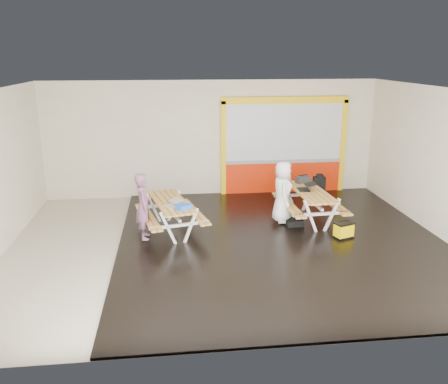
{
  "coord_description": "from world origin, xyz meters",
  "views": [
    {
      "loc": [
        -1.25,
        -9.85,
        4.22
      ],
      "look_at": [
        0.0,
        0.9,
        1.0
      ],
      "focal_mm": 37.25,
      "sensor_mm": 36.0,
      "label": 1
    }
  ],
  "objects": [
    {
      "name": "kiosk",
      "position": [
        2.2,
        3.93,
        1.44
      ],
      "size": [
        3.88,
        0.16,
        3.0
      ],
      "color": "red",
      "rests_on": "room"
    },
    {
      "name": "laptop_right",
      "position": [
        2.19,
        1.36,
        0.91
      ],
      "size": [
        0.45,
        0.4,
        0.19
      ],
      "color": "black",
      "rests_on": "picnic_table_right"
    },
    {
      "name": "laptop_left",
      "position": [
        -1.26,
        0.47,
        0.87
      ],
      "size": [
        0.5,
        0.49,
        0.16
      ],
      "color": "silver",
      "rests_on": "picnic_table_left"
    },
    {
      "name": "room",
      "position": [
        0.0,
        0.0,
        1.75
      ],
      "size": [
        10.02,
        8.02,
        3.52
      ],
      "color": "#B9B09D",
      "rests_on": "ground"
    },
    {
      "name": "person_right",
      "position": [
        1.52,
        1.15,
        0.88
      ],
      "size": [
        0.58,
        0.82,
        1.56
      ],
      "primitive_type": "imported",
      "rotation": [
        0.0,
        0.0,
        1.45
      ],
      "color": "white",
      "rests_on": "deck"
    },
    {
      "name": "picnic_table_left",
      "position": [
        -1.3,
        0.87,
        0.63
      ],
      "size": [
        1.84,
        2.32,
        0.82
      ],
      "color": "gold",
      "rests_on": "deck"
    },
    {
      "name": "picnic_table_right",
      "position": [
        2.28,
        1.27,
        0.65
      ],
      "size": [
        1.56,
        2.2,
        0.85
      ],
      "color": "gold",
      "rests_on": "deck"
    },
    {
      "name": "fluke_bag",
      "position": [
        2.74,
        -0.02,
        0.23
      ],
      "size": [
        0.5,
        0.41,
        0.37
      ],
      "color": "black",
      "rests_on": "deck"
    },
    {
      "name": "deck",
      "position": [
        1.25,
        0.0,
        0.03
      ],
      "size": [
        7.5,
        7.98,
        0.05
      ],
      "primitive_type": "cube",
      "color": "black",
      "rests_on": "room"
    },
    {
      "name": "person_left",
      "position": [
        -1.92,
        0.45,
        0.86
      ],
      "size": [
        0.42,
        0.6,
        1.56
      ],
      "primitive_type": "imported",
      "rotation": [
        0.0,
        0.0,
        1.66
      ],
      "color": "#784D69",
      "rests_on": "deck"
    },
    {
      "name": "dark_case",
      "position": [
        1.8,
        0.92,
        0.13
      ],
      "size": [
        0.45,
        0.35,
        0.16
      ],
      "primitive_type": "cube",
      "rotation": [
        0.0,
        0.0,
        0.07
      ],
      "color": "black",
      "rests_on": "deck"
    },
    {
      "name": "blue_pouch",
      "position": [
        -1.01,
        0.27,
        0.87
      ],
      "size": [
        0.39,
        0.37,
        0.09
      ],
      "primitive_type": "cube",
      "rotation": [
        0.0,
        0.0,
        0.65
      ],
      "color": "blue",
      "rests_on": "picnic_table_left"
    },
    {
      "name": "backpack",
      "position": [
        2.8,
        2.15,
        0.76
      ],
      "size": [
        0.36,
        0.26,
        0.55
      ],
      "color": "black",
      "rests_on": "picnic_table_right"
    },
    {
      "name": "toolbox",
      "position": [
        2.3,
        2.07,
        0.93
      ],
      "size": [
        0.42,
        0.31,
        0.22
      ],
      "color": "black",
      "rests_on": "picnic_table_right"
    }
  ]
}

